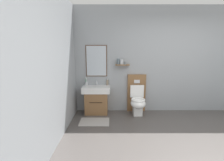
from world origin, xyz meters
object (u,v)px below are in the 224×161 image
at_px(soap_dispenser, 107,82).
at_px(toothbrush_cup, 86,83).
at_px(vanity_sink_left, 97,99).
at_px(toilet, 137,99).

bearing_deg(soap_dispenser, toothbrush_cup, -178.94).
bearing_deg(vanity_sink_left, soap_dispenser, 27.13).
bearing_deg(toilet, vanity_sink_left, 178.54).
xyz_separation_m(toothbrush_cup, soap_dispenser, (0.55, 0.01, 0.02)).
bearing_deg(vanity_sink_left, toilet, -1.46).
distance_m(vanity_sink_left, toothbrush_cup, 0.50).
relative_size(toilet, toothbrush_cup, 4.81).
height_order(toilet, toothbrush_cup, toilet).
height_order(vanity_sink_left, toothbrush_cup, toothbrush_cup).
bearing_deg(toothbrush_cup, vanity_sink_left, -26.26).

